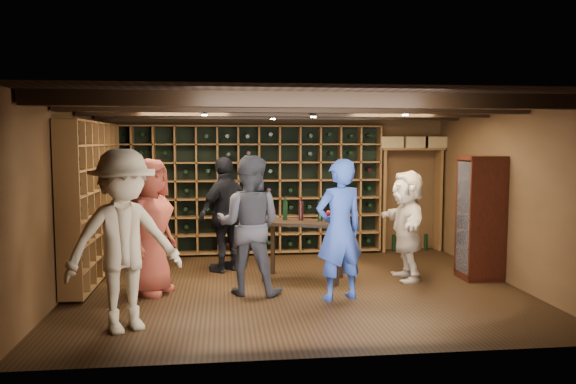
{
  "coord_description": "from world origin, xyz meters",
  "views": [
    {
      "loc": [
        -0.97,
        -7.44,
        1.99
      ],
      "look_at": [
        -0.08,
        0.2,
        1.29
      ],
      "focal_mm": 35.0,
      "sensor_mm": 36.0,
      "label": 1
    }
  ],
  "objects": [
    {
      "name": "guest_beige",
      "position": [
        1.65,
        0.29,
        0.79
      ],
      "size": [
        0.52,
        1.48,
        1.58
      ],
      "primitive_type": "imported",
      "rotation": [
        0.0,
        0.0,
        4.68
      ],
      "color": "tan",
      "rests_on": "ground"
    },
    {
      "name": "man_grey_suit",
      "position": [
        -0.64,
        -0.21,
        0.9
      ],
      "size": [
        1.03,
        0.89,
        1.81
      ],
      "primitive_type": "imported",
      "rotation": [
        0.0,
        0.0,
        2.87
      ],
      "color": "black",
      "rests_on": "ground"
    },
    {
      "name": "guest_woman_black",
      "position": [
        -0.93,
        1.1,
        0.88
      ],
      "size": [
        1.05,
        1.01,
        1.76
      ],
      "primitive_type": "imported",
      "rotation": [
        0.0,
        0.0,
        3.89
      ],
      "color": "black",
      "rests_on": "ground"
    },
    {
      "name": "ground",
      "position": [
        0.0,
        0.0,
        0.0
      ],
      "size": [
        6.0,
        6.0,
        0.0
      ],
      "primitive_type": "plane",
      "color": "black",
      "rests_on": "ground"
    },
    {
      "name": "display_cabinet",
      "position": [
        2.71,
        0.2,
        0.86
      ],
      "size": [
        0.55,
        0.5,
        1.75
      ],
      "color": "black",
      "rests_on": "ground"
    },
    {
      "name": "guest_khaki",
      "position": [
        -2.0,
        -1.51,
        0.96
      ],
      "size": [
        1.42,
        1.2,
        1.91
      ],
      "primitive_type": "imported",
      "rotation": [
        0.0,
        0.0,
        0.48
      ],
      "color": "gray",
      "rests_on": "ground"
    },
    {
      "name": "wine_rack_back",
      "position": [
        -0.52,
        2.33,
        1.15
      ],
      "size": [
        4.65,
        0.3,
        2.2
      ],
      "color": "brown",
      "rests_on": "ground"
    },
    {
      "name": "wine_rack_left",
      "position": [
        -2.83,
        0.82,
        1.15
      ],
      "size": [
        0.3,
        2.65,
        2.2
      ],
      "color": "brown",
      "rests_on": "ground"
    },
    {
      "name": "guest_red_floral",
      "position": [
        -1.91,
        -0.08,
        0.88
      ],
      "size": [
        0.86,
        1.02,
        1.77
      ],
      "primitive_type": "imported",
      "rotation": [
        0.0,
        0.0,
        1.17
      ],
      "color": "maroon",
      "rests_on": "ground"
    },
    {
      "name": "tasting_table",
      "position": [
        0.16,
        0.43,
        0.75
      ],
      "size": [
        1.25,
        0.92,
        1.13
      ],
      "rotation": [
        0.0,
        0.0,
        -0.35
      ],
      "color": "black",
      "rests_on": "ground"
    },
    {
      "name": "crate_shelf",
      "position": [
        2.41,
        2.32,
        1.57
      ],
      "size": [
        1.2,
        0.32,
        2.07
      ],
      "color": "brown",
      "rests_on": "ground"
    },
    {
      "name": "man_blue_shirt",
      "position": [
        0.47,
        -0.63,
        0.89
      ],
      "size": [
        0.75,
        0.6,
        1.77
      ],
      "primitive_type": "imported",
      "rotation": [
        0.0,
        0.0,
        3.45
      ],
      "color": "navy",
      "rests_on": "ground"
    },
    {
      "name": "room_shell",
      "position": [
        0.0,
        0.05,
        2.42
      ],
      "size": [
        6.0,
        6.0,
        6.0
      ],
      "color": "#4E331A",
      "rests_on": "ground"
    }
  ]
}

